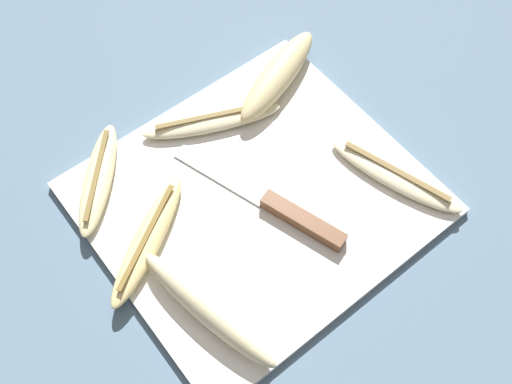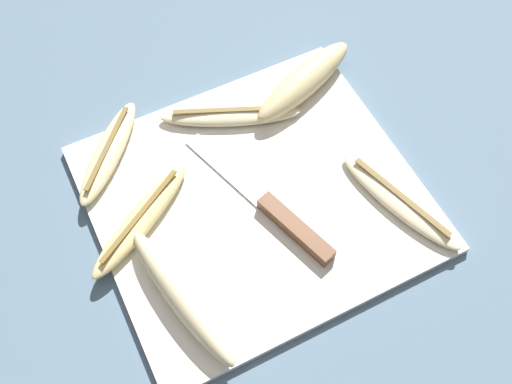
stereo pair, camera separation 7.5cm
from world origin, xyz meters
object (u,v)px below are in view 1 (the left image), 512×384
Objects in this scene: banana_soft_right at (98,178)px; banana_mellow_near at (278,75)px; banana_cream_curved at (208,309)px; banana_pale_long at (212,120)px; banana_bright_far at (396,175)px; knife at (288,212)px; banana_golden_short at (148,240)px.

banana_soft_right is 0.28m from banana_mellow_near.
banana_mellow_near reaches higher than banana_soft_right.
banana_pale_long is at bearing 52.85° from banana_cream_curved.
banana_mellow_near is at bearing 95.46° from banana_bright_far.
knife is 0.15m from banana_bright_far.
banana_soft_right reaches higher than banana_pale_long.
banana_cream_curved is 0.30m from banana_bright_far.
banana_mellow_near is at bearing -0.56° from banana_pale_long.
banana_soft_right is at bearing 112.82° from knife.
banana_soft_right reaches higher than banana_bright_far.
banana_soft_right is 0.77× the size of banana_bright_far.
banana_cream_curved reaches higher than banana_pale_long.
banana_bright_far reaches higher than knife.
knife is at bearing -93.03° from banana_pale_long.
banana_mellow_near reaches higher than banana_golden_short.
banana_cream_curved is 0.27m from banana_pale_long.
banana_soft_right is (-0.01, 0.23, -0.01)m from banana_cream_curved.
banana_golden_short reaches higher than banana_bright_far.
banana_soft_right is 0.38m from banana_bright_far.
banana_pale_long is (0.16, 0.21, -0.01)m from banana_cream_curved.
banana_cream_curved reaches higher than banana_soft_right.
banana_golden_short reaches higher than knife.
banana_soft_right is at bearing 142.65° from banana_bright_far.
banana_mellow_near is at bearing 18.77° from banana_golden_short.
banana_mellow_near is at bearing -3.40° from banana_soft_right.
banana_golden_short is 0.92× the size of banana_pale_long.
banana_soft_right is at bearing 174.70° from banana_pale_long.
banana_pale_long is (-0.13, 0.21, 0.00)m from banana_bright_far.
banana_bright_far is (0.14, -0.04, 0.00)m from knife.
banana_bright_far is at bearing -35.20° from knife.
banana_golden_short is 0.11m from banana_soft_right.
banana_cream_curved reaches higher than knife.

